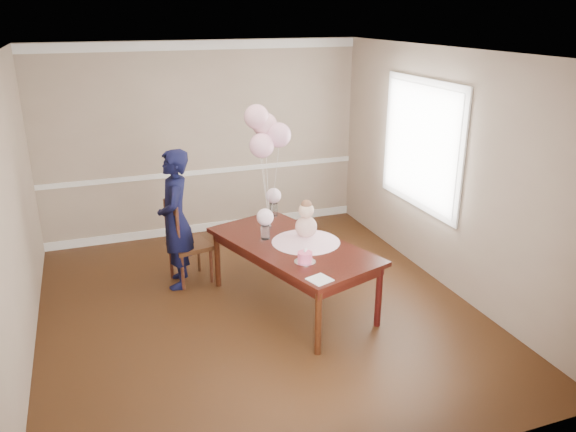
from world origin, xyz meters
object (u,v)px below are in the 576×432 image
Objects in this scene: birthday_cake at (305,257)px; dining_chair_seat at (190,246)px; dining_table_top at (292,246)px; woman at (175,219)px.

dining_chair_seat is at bearing 121.50° from birthday_cake.
woman is (-1.09, 0.92, 0.11)m from dining_table_top.
birthday_cake is 1.74m from woman.
woman is at bearing 121.29° from dining_table_top.
birthday_cake is 1.73m from dining_chair_seat.
dining_chair_seat is at bearing 118.34° from woman.
dining_chair_seat is (-0.89, 1.45, -0.33)m from birthday_cake.
birthday_cake is at bearing 47.95° from woman.
dining_table_top is at bearing 84.34° from birthday_cake.
woman reaches higher than dining_table_top.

